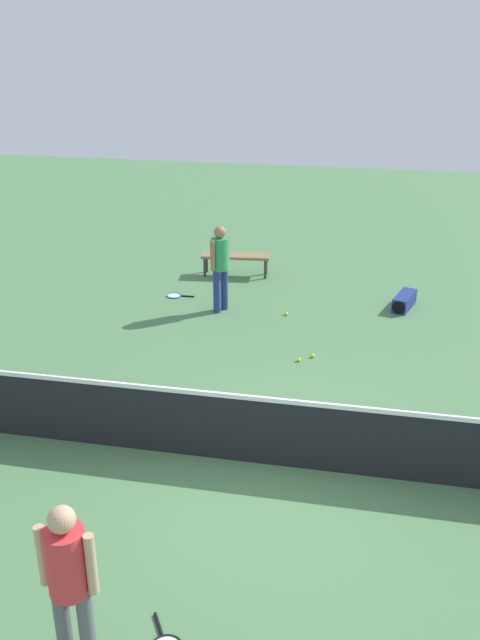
% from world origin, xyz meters
% --- Properties ---
extents(ground_plane, '(40.00, 40.00, 0.00)m').
position_xyz_m(ground_plane, '(0.00, 0.00, 0.00)').
color(ground_plane, '#4C7A4C').
extents(court_net, '(10.09, 0.09, 1.07)m').
position_xyz_m(court_net, '(0.00, 0.00, 0.50)').
color(court_net, '#4C4C51').
rests_on(court_net, ground_plane).
extents(player_near_side, '(0.46, 0.50, 1.70)m').
position_xyz_m(player_near_side, '(1.75, -4.87, 1.01)').
color(player_near_side, navy).
rests_on(player_near_side, ground_plane).
extents(player_far_side, '(0.52, 0.35, 1.70)m').
position_xyz_m(player_far_side, '(1.16, 3.29, 1.01)').
color(player_far_side, '#595960').
rests_on(player_far_side, ground_plane).
extents(tennis_racket_near_player, '(0.59, 0.33, 0.03)m').
position_xyz_m(tennis_racket_near_player, '(2.84, -5.43, 0.01)').
color(tennis_racket_near_player, blue).
rests_on(tennis_racket_near_player, ground_plane).
extents(tennis_ball_near_player, '(0.07, 0.07, 0.07)m').
position_xyz_m(tennis_ball_near_player, '(1.48, -0.88, 0.03)').
color(tennis_ball_near_player, '#C6E033').
rests_on(tennis_ball_near_player, ground_plane).
extents(tennis_ball_by_net, '(0.07, 0.07, 0.07)m').
position_xyz_m(tennis_ball_by_net, '(-0.23, -3.16, 0.03)').
color(tennis_ball_by_net, '#C6E033').
rests_on(tennis_ball_by_net, ground_plane).
extents(tennis_ball_midcourt, '(0.07, 0.07, 0.07)m').
position_xyz_m(tennis_ball_midcourt, '(0.45, -4.87, 0.03)').
color(tennis_ball_midcourt, '#C6E033').
rests_on(tennis_ball_midcourt, ground_plane).
extents(tennis_ball_baseline, '(0.07, 0.07, 0.07)m').
position_xyz_m(tennis_ball_baseline, '(-0.02, -2.96, 0.03)').
color(tennis_ball_baseline, '#C6E033').
rests_on(tennis_ball_baseline, ground_plane).
extents(courtside_bench, '(1.53, 0.54, 0.48)m').
position_xyz_m(courtside_bench, '(1.88, -6.94, 0.42)').
color(courtside_bench, olive).
rests_on(courtside_bench, ground_plane).
extents(equipment_bag, '(0.50, 0.85, 0.28)m').
position_xyz_m(equipment_bag, '(-1.76, -5.70, 0.14)').
color(equipment_bag, navy).
rests_on(equipment_bag, ground_plane).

